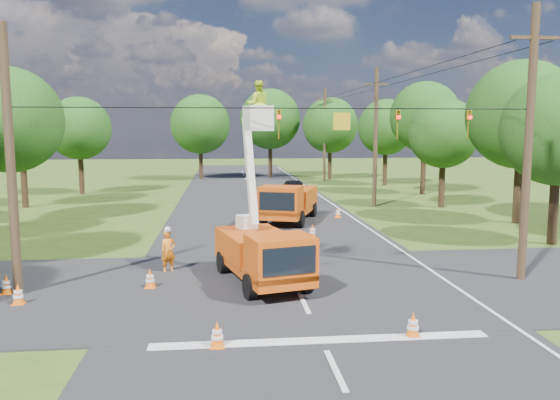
{
  "coord_description": "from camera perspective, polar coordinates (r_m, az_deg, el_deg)",
  "views": [
    {
      "loc": [
        -2.52,
        -16.8,
        5.56
      ],
      "look_at": [
        -0.13,
        6.06,
        2.6
      ],
      "focal_mm": 35.0,
      "sensor_mm": 36.0,
      "label": 1
    }
  ],
  "objects": [
    {
      "name": "traffic_cone_7",
      "position": [
        34.81,
        6.08,
        -1.3
      ],
      "size": [
        0.38,
        0.38,
        0.71
      ],
      "color": "#FF650D",
      "rests_on": "ground"
    },
    {
      "name": "traffic_cone_0",
      "position": [
        14.45,
        -6.58,
        -13.8
      ],
      "size": [
        0.38,
        0.38,
        0.71
      ],
      "color": "#FF650D",
      "rests_on": "ground"
    },
    {
      "name": "tree_right_a",
      "position": [
        29.53,
        27.09,
        6.55
      ],
      "size": [
        5.4,
        5.4,
        8.28
      ],
      "color": "#382616",
      "rests_on": "ground"
    },
    {
      "name": "tree_far_a",
      "position": [
        61.85,
        -8.34,
        7.84
      ],
      "size": [
        6.6,
        6.6,
        9.5
      ],
      "color": "#382616",
      "rests_on": "ground"
    },
    {
      "name": "tree_right_e",
      "position": [
        56.22,
        11.01,
        7.46
      ],
      "size": [
        5.6,
        5.6,
        8.63
      ],
      "color": "#382616",
      "rests_on": "ground"
    },
    {
      "name": "distant_car",
      "position": [
        45.16,
        1.54,
        1.22
      ],
      "size": [
        1.83,
        4.42,
        1.5
      ],
      "primitive_type": "imported",
      "rotation": [
        0.0,
        0.0,
        0.01
      ],
      "color": "black",
      "rests_on": "ground"
    },
    {
      "name": "traffic_cone_2",
      "position": [
        25.49,
        0.33,
        -4.44
      ],
      "size": [
        0.38,
        0.38,
        0.71
      ],
      "color": "#FF650D",
      "rests_on": "ground"
    },
    {
      "name": "stop_bar",
      "position": [
        14.91,
        4.36,
        -14.58
      ],
      "size": [
        9.0,
        0.45,
        0.02
      ],
      "primitive_type": "cube",
      "color": "silver",
      "rests_on": "ground"
    },
    {
      "name": "traffic_cone_3",
      "position": [
        28.35,
        3.41,
        -3.25
      ],
      "size": [
        0.38,
        0.38,
        0.71
      ],
      "color": "#FF650D",
      "rests_on": "ground"
    },
    {
      "name": "traffic_cone_6",
      "position": [
        20.88,
        -26.67,
        -7.88
      ],
      "size": [
        0.38,
        0.38,
        0.71
      ],
      "color": "#FF650D",
      "rests_on": "ground"
    },
    {
      "name": "traffic_cone_1",
      "position": [
        15.44,
        13.73,
        -12.56
      ],
      "size": [
        0.38,
        0.38,
        0.71
      ],
      "color": "#FF650D",
      "rests_on": "ground"
    },
    {
      "name": "road_main",
      "position": [
        37.3,
        -2.02,
        -1.24
      ],
      "size": [
        12.0,
        100.0,
        0.06
      ],
      "primitive_type": "cube",
      "color": "black",
      "rests_on": "ground"
    },
    {
      "name": "tree_far_b",
      "position": [
        64.05,
        -1.03,
        8.45
      ],
      "size": [
        7.0,
        7.0,
        10.32
      ],
      "color": "#382616",
      "rests_on": "ground"
    },
    {
      "name": "road_cross",
      "position": [
        19.77,
        1.63,
        -9.0
      ],
      "size": [
        56.0,
        10.0,
        0.07
      ],
      "primitive_type": "cube",
      "color": "black",
      "rests_on": "ground"
    },
    {
      "name": "edge_line",
      "position": [
        38.09,
        6.41,
        -1.1
      ],
      "size": [
        0.12,
        90.0,
        0.02
      ],
      "primitive_type": "cube",
      "color": "silver",
      "rests_on": "ground"
    },
    {
      "name": "tree_left_e",
      "position": [
        43.24,
        -25.5,
        7.86
      ],
      "size": [
        5.8,
        5.8,
        9.41
      ],
      "color": "#382616",
      "rests_on": "ground"
    },
    {
      "name": "tree_right_b",
      "position": [
        35.45,
        23.92,
        8.13
      ],
      "size": [
        6.4,
        6.4,
        9.65
      ],
      "color": "#382616",
      "rests_on": "ground"
    },
    {
      "name": "bucket_truck",
      "position": [
        19.72,
        -1.85,
        -4.39
      ],
      "size": [
        3.42,
        5.98,
        7.3
      ],
      "rotation": [
        0.0,
        0.0,
        0.25
      ],
      "color": "#D7450F",
      "rests_on": "ground"
    },
    {
      "name": "pole_left",
      "position": [
        20.08,
        -26.34,
        3.56
      ],
      "size": [
        0.3,
        0.3,
        9.0
      ],
      "color": "#4C3823",
      "rests_on": "ground"
    },
    {
      "name": "ground",
      "position": [
        37.3,
        -2.02,
        -1.24
      ],
      "size": [
        140.0,
        140.0,
        0.0
      ],
      "primitive_type": "plane",
      "color": "#325018",
      "rests_on": "ground"
    },
    {
      "name": "pole_right_far",
      "position": [
        59.83,
        4.68,
        6.87
      ],
      "size": [
        1.8,
        0.3,
        10.0
      ],
      "color": "#4C3823",
      "rests_on": "ground"
    },
    {
      "name": "pole_right_near",
      "position": [
        21.8,
        24.53,
        5.49
      ],
      "size": [
        1.8,
        0.3,
        10.0
      ],
      "color": "#4C3823",
      "rests_on": "ground"
    },
    {
      "name": "tree_right_c",
      "position": [
        40.94,
        16.74,
        6.68
      ],
      "size": [
        5.0,
        5.0,
        7.83
      ],
      "color": "#382616",
      "rests_on": "ground"
    },
    {
      "name": "tree_far_c",
      "position": [
        61.98,
        5.27,
        7.77
      ],
      "size": [
        6.2,
        6.2,
        9.18
      ],
      "color": "#382616",
      "rests_on": "ground"
    },
    {
      "name": "signal_span",
      "position": [
        19.39,
        8.3,
        8.21
      ],
      "size": [
        18.0,
        0.29,
        1.07
      ],
      "color": "black",
      "rests_on": "ground"
    },
    {
      "name": "traffic_cone_4",
      "position": [
        19.95,
        -13.42,
        -7.98
      ],
      "size": [
        0.38,
        0.38,
        0.71
      ],
      "color": "#FF650D",
      "rests_on": "ground"
    },
    {
      "name": "pole_right_mid",
      "position": [
        40.34,
        9.96,
        6.58
      ],
      "size": [
        1.8,
        0.3,
        10.0
      ],
      "color": "#4C3823",
      "rests_on": "ground"
    },
    {
      "name": "tree_left_f",
      "position": [
        50.32,
        -20.25,
        7.03
      ],
      "size": [
        5.4,
        5.4,
        8.4
      ],
      "color": "#382616",
      "rests_on": "ground"
    },
    {
      "name": "ground_worker",
      "position": [
        21.9,
        -11.59,
        -5.27
      ],
      "size": [
        0.73,
        0.64,
        1.67
      ],
      "primitive_type": "imported",
      "rotation": [
        0.0,
        0.0,
        0.48
      ],
      "color": "orange",
      "rests_on": "ground"
    },
    {
      "name": "second_truck",
      "position": [
        33.01,
        0.89,
        -0.19
      ],
      "size": [
        4.32,
        6.75,
        2.38
      ],
      "rotation": [
        0.0,
        0.0,
        -0.34
      ],
      "color": "#D7450F",
      "rests_on": "ground"
    },
    {
      "name": "tree_right_d",
      "position": [
        48.98,
        14.91,
        8.4
      ],
      "size": [
        6.0,
        6.0,
        9.7
      ],
      "color": "#382616",
      "rests_on": "ground"
    },
    {
      "name": "traffic_cone_5",
      "position": [
        19.51,
        -25.69,
        -8.87
      ],
      "size": [
        0.38,
        0.38,
        0.71
      ],
      "color": "#FF650D",
      "rests_on": "ground"
    },
    {
      "name": "tree_left_d",
      "position": [
        36.03,
        -26.47,
        7.47
      ],
      "size": [
        6.2,
        6.2,
        9.24
      ],
      "color": "#382616",
      "rests_on": "ground"
    }
  ]
}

